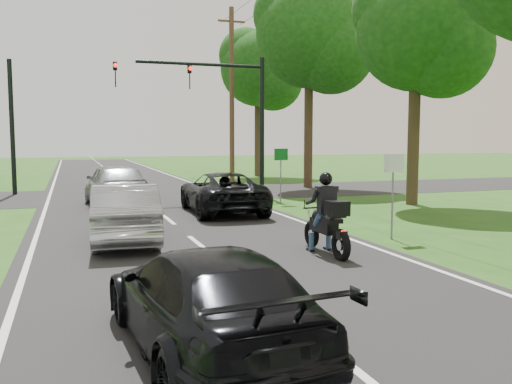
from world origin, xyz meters
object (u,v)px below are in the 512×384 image
silver_suv (116,185)px  motorcycle_rider (327,222)px  dark_car_behind (207,300)px  sign_white (394,175)px  silver_sedan (125,213)px  utility_pole_far (232,94)px  dark_suv (222,192)px  traffic_signal (221,100)px  sign_green (281,162)px

silver_suv → motorcycle_rider: bearing=107.1°
dark_car_behind → sign_white: 8.25m
silver_suv → dark_car_behind: size_ratio=1.13×
silver_sedan → utility_pole_far: (7.81, 17.24, 4.37)m
dark_suv → traffic_signal: size_ratio=0.77×
dark_car_behind → traffic_signal: (4.72, 16.50, 3.50)m
silver_sedan → traffic_signal: 11.03m
motorcycle_rider → sign_green: sign_green is taller
dark_suv → utility_pole_far: bearing=-105.5°
silver_sedan → sign_green: bearing=-132.2°
dark_suv → sign_white: bearing=116.1°
dark_suv → silver_sedan: bearing=52.8°
silver_sedan → silver_suv: bearing=-88.8°
utility_pole_far → silver_sedan: bearing=-114.4°
silver_sedan → dark_car_behind: size_ratio=0.99×
silver_suv → traffic_signal: 6.07m
motorcycle_rider → dark_suv: bearing=93.1°
dark_suv → silver_suv: size_ratio=1.02×
dark_car_behind → traffic_signal: traffic_signal is taller
traffic_signal → utility_pole_far: (2.86, 8.00, 0.95)m
silver_suv → sign_white: size_ratio=2.27×
silver_sedan → sign_white: sign_white is taller
dark_car_behind → utility_pole_far: utility_pole_far is taller
dark_suv → utility_pole_far: (4.19, 12.88, 4.39)m
motorcycle_rider → traffic_signal: (0.96, 12.07, 3.43)m
traffic_signal → utility_pole_far: bearing=70.3°
silver_suv → sign_green: sign_green is taller
motorcycle_rider → dark_car_behind: size_ratio=0.49×
dark_car_behind → sign_green: size_ratio=2.02×
dark_suv → sign_white: size_ratio=2.32×
silver_suv → sign_white: bearing=121.0°
dark_car_behind → dark_suv: bearing=-110.8°
silver_suv → dark_car_behind: silver_suv is taller
motorcycle_rider → traffic_signal: 12.58m
traffic_signal → silver_sedan: bearing=-118.2°
silver_suv → utility_pole_far: size_ratio=0.48×
sign_white → utility_pole_far: bearing=85.5°
silver_sedan → dark_car_behind: (0.23, -7.26, -0.08)m
dark_car_behind → silver_suv: bearing=-95.1°
utility_pole_far → sign_white: utility_pole_far is taller
dark_car_behind → sign_green: 14.90m
utility_pole_far → silver_suv: bearing=-126.1°
motorcycle_rider → dark_suv: size_ratio=0.43×
silver_suv → utility_pole_far: utility_pole_far is taller
utility_pole_far → sign_white: 19.39m
silver_sedan → sign_green: sign_green is taller
utility_pole_far → traffic_signal: bearing=-109.7°
sign_white → sign_green: same height
sign_white → sign_green: (0.20, 8.00, 0.00)m
utility_pole_far → sign_green: size_ratio=4.71×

